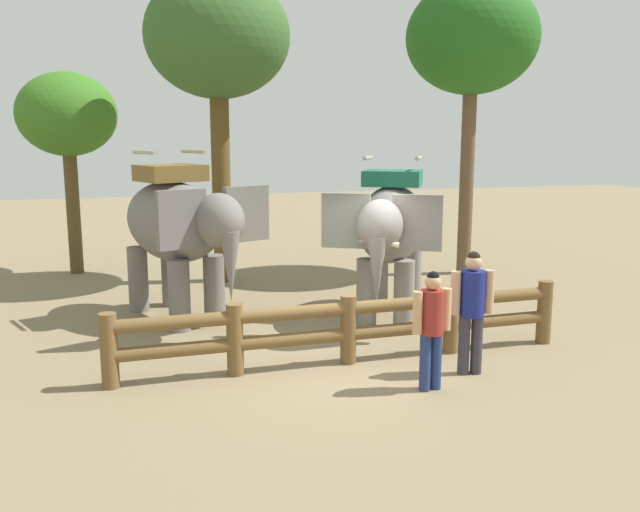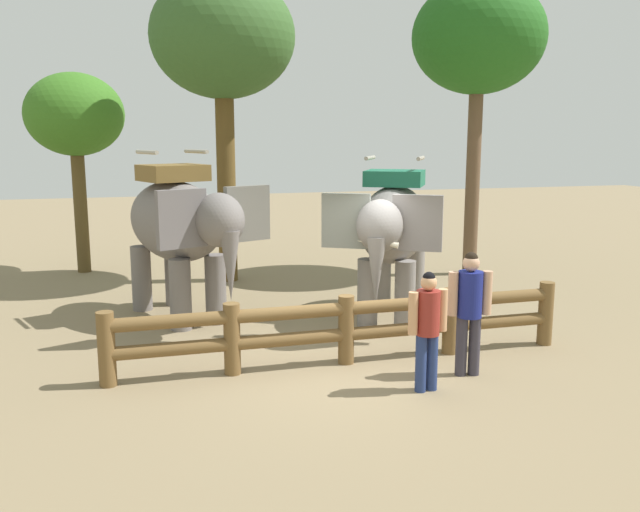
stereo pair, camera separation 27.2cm
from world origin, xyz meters
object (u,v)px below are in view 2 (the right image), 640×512
(elephant_near_left, at_px, (181,226))
(tree_back_center, at_px, (478,40))
(log_fence, at_px, (346,324))
(elephant_center, at_px, (392,229))
(tourist_woman_in_black, at_px, (428,323))
(tree_far_right, at_px, (75,117))
(tree_far_left, at_px, (223,40))
(tourist_man_in_blue, at_px, (470,305))

(elephant_near_left, relative_size, tree_back_center, 0.53)
(log_fence, bearing_deg, elephant_center, 53.94)
(tourist_woman_in_black, bearing_deg, tree_far_right, 117.06)
(elephant_near_left, bearing_deg, tourist_woman_in_black, -57.71)
(tree_far_left, distance_m, tree_far_right, 4.26)
(tree_far_left, bearing_deg, log_fence, -82.12)
(elephant_center, bearing_deg, tourist_man_in_blue, -91.13)
(tourist_man_in_blue, height_order, tree_back_center, tree_back_center)
(elephant_near_left, height_order, elephant_center, elephant_near_left)
(tourist_man_in_blue, bearing_deg, elephant_center, 88.87)
(tourist_man_in_blue, xyz_separation_m, tree_far_left, (-2.41, 7.33, 4.46))
(tree_far_left, bearing_deg, tree_back_center, -8.44)
(tree_far_right, bearing_deg, elephant_near_left, -68.00)
(tourist_woman_in_black, xyz_separation_m, tree_back_center, (4.31, 6.85, 4.67))
(elephant_near_left, height_order, tourist_woman_in_black, elephant_near_left)
(log_fence, xyz_separation_m, elephant_near_left, (-2.18, 3.20, 1.16))
(tree_far_left, xyz_separation_m, tree_far_right, (-3.38, 2.00, -1.66))
(log_fence, relative_size, tree_far_right, 1.45)
(log_fence, distance_m, tourist_man_in_blue, 1.85)
(elephant_near_left, bearing_deg, tourist_man_in_blue, -48.29)
(elephant_center, height_order, tree_back_center, tree_back_center)
(elephant_near_left, height_order, tourist_man_in_blue, elephant_near_left)
(log_fence, xyz_separation_m, tree_far_left, (-0.88, 6.37, 4.90))
(elephant_near_left, distance_m, elephant_center, 3.90)
(tourist_man_in_blue, xyz_separation_m, tree_back_center, (3.49, 6.45, 4.58))
(elephant_center, relative_size, tree_far_left, 0.50)
(tree_back_center, bearing_deg, tourist_man_in_blue, -118.39)
(tourist_man_in_blue, distance_m, tree_far_left, 8.91)
(elephant_near_left, xyz_separation_m, tree_back_center, (7.19, 2.30, 3.85))
(tree_far_left, relative_size, tree_far_right, 1.42)
(tree_far_left, relative_size, tree_back_center, 0.99)
(elephant_near_left, height_order, tree_far_left, tree_far_left)
(log_fence, bearing_deg, tourist_man_in_blue, -32.00)
(tree_far_left, bearing_deg, tree_far_right, 149.45)
(log_fence, bearing_deg, tourist_woman_in_black, -62.57)
(elephant_near_left, bearing_deg, tree_far_right, 112.00)
(tree_far_right, bearing_deg, log_fence, -63.00)
(tourist_man_in_blue, bearing_deg, log_fence, 148.00)
(tourist_woman_in_black, height_order, tourist_man_in_blue, tourist_man_in_blue)
(tree_far_left, bearing_deg, tourist_man_in_blue, -71.79)
(elephant_near_left, height_order, tree_back_center, tree_back_center)
(tree_far_right, bearing_deg, tree_far_left, -30.55)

